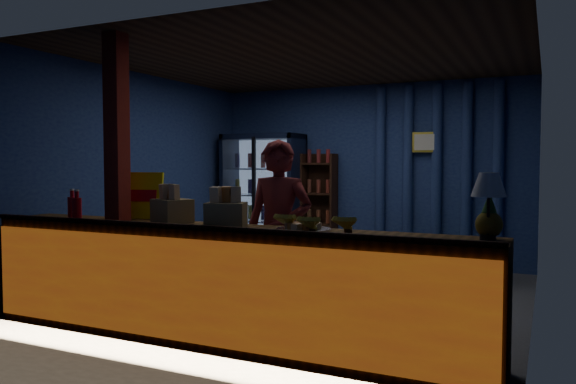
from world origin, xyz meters
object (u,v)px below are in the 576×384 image
green_chair (456,260)px  pastry_tray (303,228)px  shopkeeper (279,234)px  table_lamp (489,187)px

green_chair → pastry_tray: (-0.65, -3.23, 0.70)m
shopkeeper → green_chair: bearing=60.5°
shopkeeper → table_lamp: size_ratio=3.70×
table_lamp → green_chair: bearing=101.8°
green_chair → table_lamp: table_lamp is taller
pastry_tray → table_lamp: (1.31, 0.07, 0.33)m
green_chair → table_lamp: size_ratio=1.32×
green_chair → table_lamp: 3.39m
shopkeeper → table_lamp: shopkeeper is taller
shopkeeper → green_chair: shopkeeper is taller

